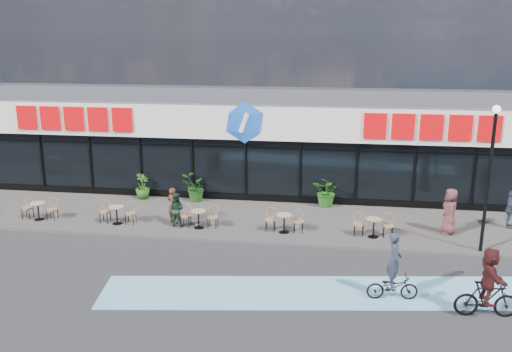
{
  "coord_description": "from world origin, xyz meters",
  "views": [
    {
      "loc": [
        3.92,
        -16.72,
        7.76
      ],
      "look_at": [
        0.98,
        3.5,
        2.24
      ],
      "focal_mm": 38.0,
      "sensor_mm": 36.0,
      "label": 1
    }
  ],
  "objects_px": {
    "patron_right": "(176,209)",
    "pedestrian_a": "(450,211)",
    "cyclist_a": "(488,286)",
    "potted_plant_mid": "(195,188)",
    "potted_plant_left": "(143,186)",
    "pedestrian_b": "(510,209)",
    "potted_plant_right": "(327,191)",
    "cyclist_b": "(393,276)",
    "patron_left": "(173,205)",
    "lamp_post": "(490,167)"
  },
  "relations": [
    {
      "from": "potted_plant_left",
      "to": "patron_left",
      "type": "distance_m",
      "value": 3.86
    },
    {
      "from": "cyclist_a",
      "to": "potted_plant_mid",
      "type": "bearing_deg",
      "value": 140.17
    },
    {
      "from": "cyclist_b",
      "to": "potted_plant_right",
      "type": "bearing_deg",
      "value": 103.98
    },
    {
      "from": "lamp_post",
      "to": "cyclist_b",
      "type": "xyz_separation_m",
      "value": [
        -3.48,
        -3.96,
        -2.47
      ]
    },
    {
      "from": "potted_plant_left",
      "to": "potted_plant_right",
      "type": "bearing_deg",
      "value": 0.61
    },
    {
      "from": "potted_plant_left",
      "to": "potted_plant_mid",
      "type": "xyz_separation_m",
      "value": [
        2.53,
        -0.04,
        0.03
      ]
    },
    {
      "from": "potted_plant_right",
      "to": "cyclist_b",
      "type": "xyz_separation_m",
      "value": [
        2.07,
        -8.32,
        -0.05
      ]
    },
    {
      "from": "pedestrian_b",
      "to": "potted_plant_right",
      "type": "bearing_deg",
      "value": 94.89
    },
    {
      "from": "pedestrian_b",
      "to": "pedestrian_a",
      "type": "bearing_deg",
      "value": 129.97
    },
    {
      "from": "patron_left",
      "to": "patron_right",
      "type": "height_order",
      "value": "patron_left"
    },
    {
      "from": "pedestrian_b",
      "to": "cyclist_b",
      "type": "distance_m",
      "value": 8.38
    },
    {
      "from": "potted_plant_mid",
      "to": "pedestrian_b",
      "type": "relative_size",
      "value": 0.82
    },
    {
      "from": "lamp_post",
      "to": "potted_plant_mid",
      "type": "xyz_separation_m",
      "value": [
        -11.6,
        4.23,
        -2.47
      ]
    },
    {
      "from": "patron_right",
      "to": "pedestrian_a",
      "type": "distance_m",
      "value": 10.73
    },
    {
      "from": "potted_plant_right",
      "to": "patron_left",
      "type": "height_order",
      "value": "patron_left"
    },
    {
      "from": "patron_right",
      "to": "potted_plant_mid",
      "type": "bearing_deg",
      "value": -80.03
    },
    {
      "from": "patron_right",
      "to": "pedestrian_a",
      "type": "bearing_deg",
      "value": -167.69
    },
    {
      "from": "potted_plant_left",
      "to": "patron_right",
      "type": "xyz_separation_m",
      "value": [
        2.61,
        -3.35,
        0.1
      ]
    },
    {
      "from": "patron_left",
      "to": "cyclist_a",
      "type": "xyz_separation_m",
      "value": [
        10.75,
        -5.87,
        0.08
      ]
    },
    {
      "from": "potted_plant_left",
      "to": "patron_right",
      "type": "distance_m",
      "value": 4.25
    },
    {
      "from": "potted_plant_right",
      "to": "cyclist_a",
      "type": "distance_m",
      "value": 10.08
    },
    {
      "from": "lamp_post",
      "to": "potted_plant_mid",
      "type": "relative_size",
      "value": 4.13
    },
    {
      "from": "potted_plant_mid",
      "to": "cyclist_b",
      "type": "distance_m",
      "value": 11.53
    },
    {
      "from": "potted_plant_left",
      "to": "cyclist_a",
      "type": "height_order",
      "value": "cyclist_a"
    },
    {
      "from": "patron_left",
      "to": "cyclist_b",
      "type": "distance_m",
      "value": 9.76
    },
    {
      "from": "lamp_post",
      "to": "pedestrian_a",
      "type": "bearing_deg",
      "value": 116.54
    },
    {
      "from": "potted_plant_right",
      "to": "patron_left",
      "type": "xyz_separation_m",
      "value": [
        -6.19,
        -3.11,
        0.07
      ]
    },
    {
      "from": "potted_plant_mid",
      "to": "potted_plant_right",
      "type": "relative_size",
      "value": 0.93
    },
    {
      "from": "potted_plant_right",
      "to": "patron_left",
      "type": "relative_size",
      "value": 0.91
    },
    {
      "from": "potted_plant_mid",
      "to": "patron_right",
      "type": "bearing_deg",
      "value": -88.52
    },
    {
      "from": "potted_plant_right",
      "to": "pedestrian_b",
      "type": "distance_m",
      "value": 7.45
    },
    {
      "from": "potted_plant_right",
      "to": "patron_right",
      "type": "xyz_separation_m",
      "value": [
        -5.97,
        -3.44,
        0.02
      ]
    },
    {
      "from": "patron_left",
      "to": "patron_right",
      "type": "bearing_deg",
      "value": 146.28
    },
    {
      "from": "cyclist_a",
      "to": "lamp_post",
      "type": "bearing_deg",
      "value": 77.96
    },
    {
      "from": "cyclist_a",
      "to": "cyclist_b",
      "type": "relative_size",
      "value": 0.98
    },
    {
      "from": "pedestrian_b",
      "to": "cyclist_a",
      "type": "distance_m",
      "value": 7.74
    },
    {
      "from": "potted_plant_left",
      "to": "pedestrian_b",
      "type": "bearing_deg",
      "value": -5.88
    },
    {
      "from": "potted_plant_left",
      "to": "potted_plant_right",
      "type": "height_order",
      "value": "potted_plant_right"
    },
    {
      "from": "potted_plant_left",
      "to": "patron_right",
      "type": "bearing_deg",
      "value": -52.03
    },
    {
      "from": "lamp_post",
      "to": "cyclist_a",
      "type": "xyz_separation_m",
      "value": [
        -0.99,
        -4.63,
        -2.28
      ]
    },
    {
      "from": "potted_plant_left",
      "to": "cyclist_a",
      "type": "relative_size",
      "value": 0.58
    },
    {
      "from": "pedestrian_b",
      "to": "cyclist_a",
      "type": "relative_size",
      "value": 0.75
    },
    {
      "from": "potted_plant_mid",
      "to": "pedestrian_b",
      "type": "distance_m",
      "value": 13.39
    },
    {
      "from": "potted_plant_mid",
      "to": "cyclist_a",
      "type": "distance_m",
      "value": 13.82
    },
    {
      "from": "potted_plant_left",
      "to": "cyclist_a",
      "type": "bearing_deg",
      "value": -34.09
    },
    {
      "from": "potted_plant_mid",
      "to": "potted_plant_left",
      "type": "bearing_deg",
      "value": 179.09
    },
    {
      "from": "potted_plant_left",
      "to": "potted_plant_right",
      "type": "relative_size",
      "value": 0.88
    },
    {
      "from": "pedestrian_a",
      "to": "potted_plant_right",
      "type": "bearing_deg",
      "value": -121.3
    },
    {
      "from": "patron_right",
      "to": "pedestrian_b",
      "type": "xyz_separation_m",
      "value": [
        13.21,
        1.72,
        0.07
      ]
    },
    {
      "from": "pedestrian_b",
      "to": "patron_right",
      "type": "bearing_deg",
      "value": 115.66
    }
  ]
}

